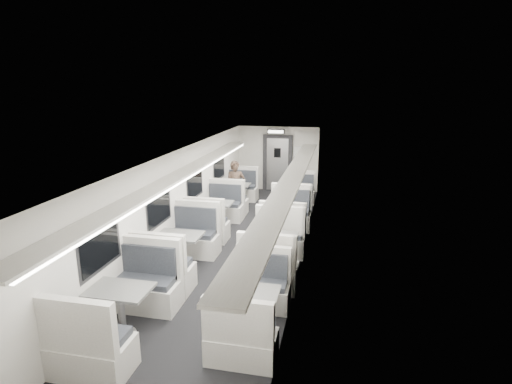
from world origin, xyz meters
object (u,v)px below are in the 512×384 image
at_px(booth_right_a, 297,198).
at_px(booth_right_d, 253,310).
at_px(booth_left_d, 122,312).
at_px(booth_left_c, 180,252).
at_px(booth_right_b, 286,225).
at_px(booth_left_a, 236,195).
at_px(booth_left_b, 216,215).
at_px(booth_right_c, 275,252).
at_px(vestibule_door, 277,163).
at_px(exit_sign, 276,132).
at_px(passenger, 236,187).

distance_m(booth_right_a, booth_right_d, 6.67).
bearing_deg(booth_left_d, booth_left_c, 90.00).
height_order(booth_left_c, booth_right_b, booth_left_c).
relative_size(booth_left_a, booth_left_d, 0.92).
relative_size(booth_left_b, booth_left_c, 0.95).
bearing_deg(booth_left_c, booth_right_c, 12.74).
height_order(vestibule_door, exit_sign, exit_sign).
relative_size(booth_right_d, exit_sign, 3.31).
relative_size(booth_right_c, passenger, 1.38).
bearing_deg(vestibule_door, booth_right_a, -65.92).
distance_m(booth_left_c, booth_right_a, 5.25).
height_order(booth_left_d, booth_right_c, booth_left_d).
xyz_separation_m(booth_left_a, booth_left_b, (0.00, -2.19, 0.01)).
height_order(booth_right_a, booth_right_c, booth_right_c).
distance_m(booth_left_a, booth_right_d, 6.89).
relative_size(booth_left_b, booth_right_d, 1.08).
bearing_deg(booth_left_a, booth_left_b, -90.00).
bearing_deg(booth_right_b, booth_left_a, 127.93).
distance_m(booth_left_c, booth_right_d, 2.71).
relative_size(booth_left_b, exit_sign, 3.58).
distance_m(booth_left_c, exit_sign, 6.93).
relative_size(booth_left_d, booth_right_d, 1.15).
bearing_deg(booth_left_a, booth_left_c, -90.00).
distance_m(booth_left_a, booth_left_b, 2.19).
bearing_deg(booth_right_b, booth_right_c, -90.00).
relative_size(booth_left_b, passenger, 1.34).
distance_m(booth_left_b, booth_left_c, 2.59).
bearing_deg(booth_right_b, exit_sign, 102.82).
distance_m(booth_left_c, booth_left_d, 2.38).
bearing_deg(vestibule_door, passenger, -105.43).
bearing_deg(booth_left_d, passenger, 88.50).
bearing_deg(booth_right_a, vestibule_door, 114.08).
bearing_deg(booth_right_d, exit_sign, 96.77).
height_order(booth_right_d, vestibule_door, vestibule_door).
height_order(booth_left_c, booth_right_d, booth_left_c).
xyz_separation_m(booth_right_d, exit_sign, (-1.00, 8.42, 1.91)).
xyz_separation_m(booth_left_c, booth_right_c, (2.00, 0.45, -0.01)).
height_order(booth_left_c, booth_right_a, booth_left_c).
height_order(booth_left_b, booth_right_c, booth_right_c).
height_order(booth_right_a, booth_right_b, booth_right_b).
bearing_deg(booth_left_d, booth_right_a, 74.55).
bearing_deg(vestibule_door, booth_right_c, -81.43).
xyz_separation_m(booth_left_a, booth_right_d, (2.00, -6.60, -0.02)).
relative_size(booth_right_b, booth_right_c, 1.01).
xyz_separation_m(booth_right_a, vestibule_door, (-1.00, 2.24, 0.68)).
distance_m(booth_left_d, booth_right_c, 3.47).
xyz_separation_m(booth_left_d, booth_right_b, (2.00, 4.59, -0.01)).
bearing_deg(booth_right_c, booth_left_b, 133.09).
height_order(booth_right_c, exit_sign, exit_sign).
relative_size(booth_left_b, vestibule_door, 1.06).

